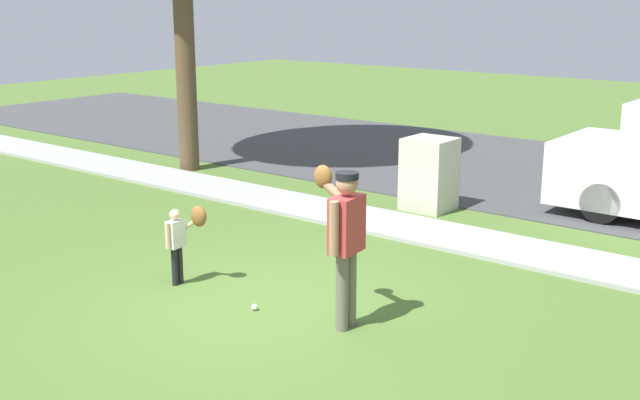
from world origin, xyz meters
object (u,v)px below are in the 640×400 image
(baseball, at_px, (255,307))
(utility_cabinet, at_px, (429,174))
(person_child, at_px, (183,233))
(person_adult, at_px, (344,231))

(baseball, relative_size, utility_cabinet, 0.06)
(person_child, height_order, utility_cabinet, utility_cabinet)
(person_child, bearing_deg, baseball, -9.27)
(person_adult, xyz_separation_m, baseball, (-1.05, -0.28, -1.03))
(person_adult, height_order, person_child, person_adult)
(utility_cabinet, bearing_deg, person_adult, -69.77)
(person_child, relative_size, utility_cabinet, 0.84)
(person_adult, distance_m, baseball, 1.50)
(person_child, xyz_separation_m, utility_cabinet, (0.55, 4.94, -0.06))
(person_child, distance_m, utility_cabinet, 4.97)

